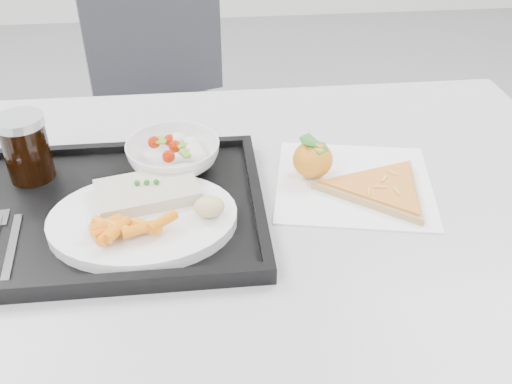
% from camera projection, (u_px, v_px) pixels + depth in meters
% --- Properties ---
extents(table, '(1.20, 0.80, 0.75)m').
position_uv_depth(table, '(237.00, 231.00, 0.94)').
color(table, silver).
rests_on(table, ground).
extents(chair, '(0.53, 0.53, 0.93)m').
position_uv_depth(chair, '(157.00, 92.00, 1.72)').
color(chair, '#323238').
rests_on(chair, ground).
extents(tray, '(0.45, 0.35, 0.03)m').
position_uv_depth(tray, '(114.00, 210.00, 0.86)').
color(tray, black).
rests_on(tray, table).
extents(dinner_plate, '(0.27, 0.27, 0.02)m').
position_uv_depth(dinner_plate, '(143.00, 219.00, 0.82)').
color(dinner_plate, white).
rests_on(dinner_plate, tray).
extents(fish_fillet, '(0.16, 0.12, 0.03)m').
position_uv_depth(fish_fillet, '(147.00, 191.00, 0.84)').
color(fish_fillet, beige).
rests_on(fish_fillet, dinner_plate).
extents(bread_roll, '(0.05, 0.05, 0.03)m').
position_uv_depth(bread_roll, '(209.00, 207.00, 0.80)').
color(bread_roll, '#E7C98A').
rests_on(bread_roll, dinner_plate).
extents(salad_bowl, '(0.15, 0.15, 0.05)m').
position_uv_depth(salad_bowl, '(174.00, 155.00, 0.93)').
color(salad_bowl, white).
rests_on(salad_bowl, tray).
extents(cola_glass, '(0.07, 0.07, 0.11)m').
position_uv_depth(cola_glass, '(26.00, 147.00, 0.89)').
color(cola_glass, black).
rests_on(cola_glass, tray).
extents(napkin, '(0.29, 0.28, 0.00)m').
position_uv_depth(napkin, '(354.00, 183.00, 0.93)').
color(napkin, white).
rests_on(napkin, table).
extents(tangerine, '(0.08, 0.08, 0.07)m').
position_uv_depth(tangerine, '(313.00, 159.00, 0.93)').
color(tangerine, '#FE6600').
rests_on(tangerine, napkin).
extents(pizza_slice, '(0.26, 0.26, 0.02)m').
position_uv_depth(pizza_slice, '(381.00, 188.00, 0.90)').
color(pizza_slice, tan).
rests_on(pizza_slice, napkin).
extents(carrot_pile, '(0.12, 0.06, 0.02)m').
position_uv_depth(carrot_pile, '(124.00, 227.00, 0.77)').
color(carrot_pile, orange).
rests_on(carrot_pile, dinner_plate).
extents(salad_contents, '(0.10, 0.08, 0.02)m').
position_uv_depth(salad_contents, '(183.00, 147.00, 0.93)').
color(salad_contents, '#A41B01').
rests_on(salad_contents, salad_bowl).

